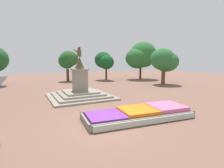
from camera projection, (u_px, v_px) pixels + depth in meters
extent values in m
plane|color=brown|center=(104.00, 124.00, 9.98)|extent=(81.99, 81.99, 0.00)
cube|color=#38281C|center=(138.00, 115.00, 10.95)|extent=(6.82, 2.95, 0.37)
cube|color=gray|center=(148.00, 121.00, 9.86)|extent=(6.79, 0.83, 0.41)
cube|color=gray|center=(129.00, 110.00, 12.03)|extent=(6.79, 0.83, 0.41)
cube|color=gray|center=(85.00, 122.00, 9.76)|extent=(0.36, 2.45, 0.41)
cube|color=gray|center=(180.00, 109.00, 12.13)|extent=(0.36, 2.45, 0.41)
cube|color=#72339E|center=(105.00, 115.00, 10.16)|extent=(2.35, 2.27, 0.11)
cube|color=orange|center=(138.00, 111.00, 10.91)|extent=(2.35, 2.27, 0.23)
cube|color=#D86699|center=(166.00, 107.00, 11.66)|extent=(2.35, 2.27, 0.27)
cube|color=#B2BCAD|center=(149.00, 121.00, 9.81)|extent=(6.46, 0.89, 0.34)
cube|color=gray|center=(80.00, 96.00, 17.01)|extent=(5.81, 5.81, 0.16)
cube|color=gray|center=(80.00, 95.00, 16.99)|extent=(4.87, 4.87, 0.16)
cube|color=gray|center=(80.00, 93.00, 16.97)|extent=(3.93, 3.93, 0.16)
cube|color=gray|center=(80.00, 92.00, 16.94)|extent=(2.99, 2.99, 0.16)
cube|color=gray|center=(80.00, 80.00, 16.79)|extent=(1.23, 1.23, 2.03)
cube|color=gray|center=(80.00, 69.00, 16.64)|extent=(1.45, 1.45, 0.12)
cone|color=brown|center=(79.00, 63.00, 16.56)|extent=(0.92, 0.92, 1.13)
cylinder|color=brown|center=(79.00, 53.00, 16.43)|extent=(0.39, 0.39, 0.66)
sphere|color=brown|center=(79.00, 48.00, 16.37)|extent=(0.29, 0.29, 0.29)
cylinder|color=brown|center=(77.00, 52.00, 16.40)|extent=(0.52, 0.29, 0.49)
cylinder|color=#4C3823|center=(140.00, 74.00, 32.84)|extent=(0.39, 0.39, 2.10)
ellipsoid|color=#2E6E34|center=(143.00, 55.00, 32.41)|extent=(4.99, 4.69, 4.76)
ellipsoid|color=#2D692F|center=(145.00, 57.00, 32.52)|extent=(4.26, 3.83, 3.19)
ellipsoid|color=#2D6C32|center=(138.00, 58.00, 31.98)|extent=(4.39, 4.56, 3.80)
cylinder|color=#4C3823|center=(68.00, 75.00, 29.48)|extent=(0.46, 0.46, 2.10)
ellipsoid|color=#225829|center=(67.00, 61.00, 29.28)|extent=(2.69, 2.76, 2.65)
ellipsoid|color=#265B26|center=(69.00, 59.00, 29.47)|extent=(3.08, 3.15, 2.73)
cylinder|color=brown|center=(163.00, 77.00, 25.80)|extent=(0.54, 0.54, 2.09)
ellipsoid|color=#2B6C34|center=(163.00, 59.00, 25.35)|extent=(3.39, 3.58, 3.18)
ellipsoid|color=#2B6731|center=(166.00, 62.00, 25.45)|extent=(3.39, 3.73, 2.92)
cylinder|color=#4C3823|center=(106.00, 74.00, 31.48)|extent=(0.33, 0.33, 2.32)
ellipsoid|color=#194C22|center=(103.00, 60.00, 31.32)|extent=(3.00, 3.09, 2.89)
ellipsoid|color=#175022|center=(106.00, 62.00, 30.50)|extent=(2.68, 2.67, 2.51)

